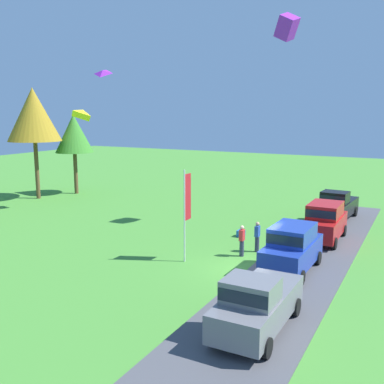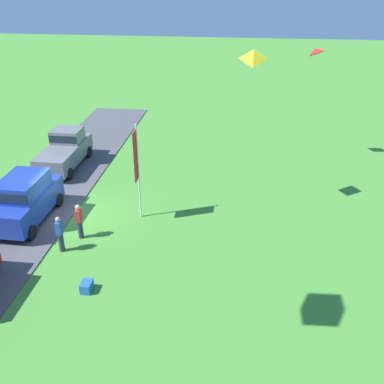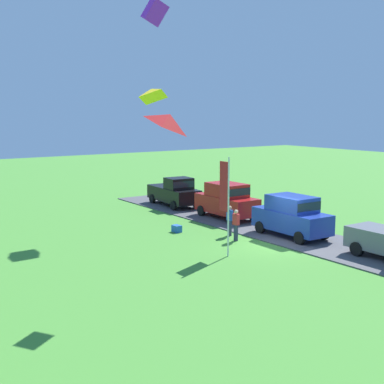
{
  "view_description": "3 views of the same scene",
  "coord_description": "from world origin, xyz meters",
  "views": [
    {
      "loc": [
        -20.02,
        -7.35,
        7.73
      ],
      "look_at": [
        1.93,
        4.26,
        3.26
      ],
      "focal_mm": 42.0,
      "sensor_mm": 36.0,
      "label": 1
    },
    {
      "loc": [
        18.52,
        8.3,
        11.33
      ],
      "look_at": [
        1.21,
        6.23,
        2.35
      ],
      "focal_mm": 42.0,
      "sensor_mm": 36.0,
      "label": 2
    },
    {
      "loc": [
        -20.02,
        19.23,
        6.96
      ],
      "look_at": [
        -0.03,
        5.35,
        3.27
      ],
      "focal_mm": 50.0,
      "sensor_mm": 36.0,
      "label": 3
    }
  ],
  "objects": [
    {
      "name": "ground_plane",
      "position": [
        0.0,
        0.0,
        0.0
      ],
      "size": [
        120.0,
        120.0,
        0.0
      ],
      "primitive_type": "plane",
      "color": "#478E33"
    },
    {
      "name": "kite_diamond_mid_center",
      "position": [
        -1.92,
        8.58,
        7.63
      ],
      "size": [
        1.01,
        0.95,
        0.74
      ],
      "primitive_type": "pyramid",
      "rotation": [
        0.46,
        0.0,
        1.55
      ],
      "color": "yellow"
    },
    {
      "name": "flag_banner",
      "position": [
        -0.15,
        3.48,
        3.05
      ],
      "size": [
        0.71,
        0.08,
        4.82
      ],
      "color": "silver",
      "rests_on": "ground"
    },
    {
      "name": "pavement_strip",
      "position": [
        0.0,
        -2.12,
        0.03
      ],
      "size": [
        36.0,
        4.4,
        0.06
      ],
      "primitive_type": "cube",
      "color": "#4C4C51",
      "rests_on": "ground"
    },
    {
      "name": "person_on_lawn",
      "position": [
        2.95,
        0.7,
        0.88
      ],
      "size": [
        0.36,
        0.24,
        1.71
      ],
      "color": "#2D334C",
      "rests_on": "ground"
    },
    {
      "name": "kite_diamond_near_flag",
      "position": [
        -8.92,
        12.17,
        6.72
      ],
      "size": [
        1.13,
        1.15,
        0.65
      ],
      "primitive_type": "pyramid",
      "rotation": [
        -0.44,
        0.0,
        2.42
      ],
      "color": "red"
    },
    {
      "name": "car_suv_far_end",
      "position": [
        0.69,
        -1.87,
        1.3
      ],
      "size": [
        4.64,
        2.12,
        2.28
      ],
      "color": "#1E389E",
      "rests_on": "ground"
    },
    {
      "name": "person_beside_suv",
      "position": [
        1.83,
        1.17,
        0.88
      ],
      "size": [
        0.36,
        0.24,
        1.71
      ],
      "color": "#2D334C",
      "rests_on": "ground"
    },
    {
      "name": "cooler_box",
      "position": [
        5.43,
        2.65,
        0.2
      ],
      "size": [
        0.56,
        0.4,
        0.4
      ],
      "primitive_type": "cube",
      "color": "blue",
      "rests_on": "ground"
    },
    {
      "name": "car_pickup_near_entrance",
      "position": [
        -5.91,
        -2.44,
        1.11
      ],
      "size": [
        5.01,
        2.08,
        2.14
      ],
      "color": "slate",
      "rests_on": "ground"
    }
  ]
}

